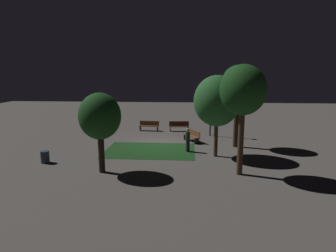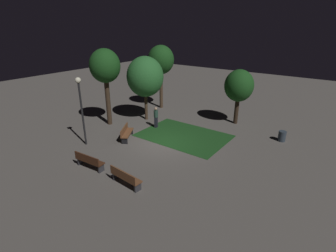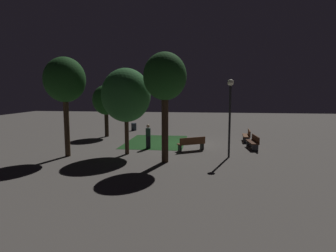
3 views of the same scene
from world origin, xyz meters
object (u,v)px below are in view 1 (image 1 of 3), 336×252
Objects in this scene: tree_tall_center at (100,117)px; tree_back_right at (217,101)px; lamp_post_plaza_east at (211,100)px; bench_by_lamp at (149,125)px; bench_corner at (179,126)px; tree_near_wall at (238,84)px; tree_lawn_side at (243,91)px; pedestrian at (188,139)px; bench_near_trees at (192,136)px; trash_bin at (45,157)px.

tree_back_right is (-6.34, -3.48, 0.52)m from tree_tall_center.
tree_tall_center is at bearing 28.72° from tree_back_right.
lamp_post_plaza_east is (-6.41, -9.50, 0.02)m from tree_tall_center.
bench_by_lamp is at bearing -18.44° from lamp_post_plaza_east.
tree_near_wall reaches higher than bench_corner.
tree_lawn_side reaches higher than pedestrian.
bench_corner is 12.31m from tree_lawn_side.
bench_corner is 0.32× the size of tree_near_wall.
tree_back_right is (-1.46, 3.82, 3.05)m from bench_near_trees.
bench_corner is at bearing -71.57° from tree_back_right.
tree_lawn_side is 1.28× the size of lamp_post_plaza_east.
tree_tall_center is at bearing 1.46° from tree_lawn_side.
lamp_post_plaza_east is 6.24× the size of trash_bin.
bench_by_lamp is 9.62m from tree_near_wall.
tree_back_right reaches higher than bench_corner.
tree_back_right reaches higher than lamp_post_plaza_east.
tree_tall_center is 6.00× the size of trash_bin.
tree_near_wall is (-6.98, 5.29, 3.97)m from bench_by_lamp.
tree_tall_center reaches higher than bench_corner.
tree_back_right is at bearing 124.32° from bench_by_lamp.
bench_near_trees is 3.70m from lamp_post_plaza_east.
tree_tall_center is 0.96× the size of lamp_post_plaza_east.
lamp_post_plaza_east is at bearing -124.81° from bench_near_trees.
trash_bin is (10.20, 2.12, -3.17)m from tree_back_right.
bench_near_trees is at bearing -71.17° from tree_lawn_side.
tree_back_right reaches higher than trash_bin.
pedestrian reaches higher than bench_corner.
tree_lawn_side is at bearing 107.81° from bench_corner.
bench_corner is at bearing -83.14° from pedestrian.
lamp_post_plaza_east is at bearing 161.56° from bench_by_lamp.
tree_tall_center is (7.98, 6.01, -1.44)m from tree_near_wall.
trash_bin is (8.74, 5.94, -0.13)m from bench_near_trees.
pedestrian is (0.32, 2.87, 0.37)m from bench_near_trees.
tree_back_right is (-5.35, 7.83, 3.05)m from bench_by_lamp.
tree_lawn_side is (-3.57, 11.12, 3.88)m from bench_corner.
trash_bin is (11.16, -1.17, -4.01)m from tree_lawn_side.
bench_near_trees is 2.53× the size of trash_bin.
tree_lawn_side is 8.02× the size of trash_bin.
tree_back_right is at bearing -73.68° from tree_lawn_side.
tree_tall_center is at bearing 37.01° from tree_near_wall.
bench_corner and bench_near_trees have the same top height.
pedestrian is (1.78, -0.95, -2.68)m from tree_back_right.
bench_by_lamp is 6.25m from lamp_post_plaza_east.
lamp_post_plaza_east is (-0.07, -6.03, -0.50)m from tree_back_right.
tree_near_wall is at bearing -122.80° from tree_back_right.
pedestrian is (-8.42, -3.07, 0.49)m from trash_bin.
tree_tall_center reaches higher than pedestrian.
tree_near_wall is 1.36× the size of tree_tall_center.
bench_by_lamp is at bearing -45.90° from bench_near_trees.
tree_tall_center reaches higher than trash_bin.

